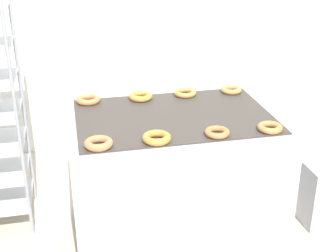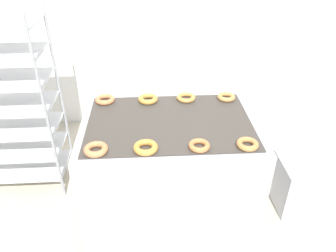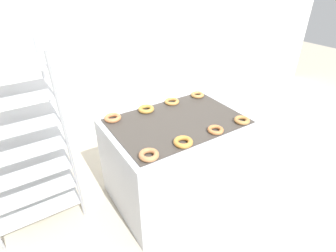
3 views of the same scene
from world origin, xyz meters
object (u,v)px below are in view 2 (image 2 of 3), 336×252
at_px(fryer_machine, 169,169).
at_px(donut_near_midright, 199,146).
at_px(donut_near_left, 96,149).
at_px(donut_near_midleft, 146,147).
at_px(donut_far_midleft, 148,99).
at_px(donut_far_right, 226,97).
at_px(baking_rack_cart, 11,104).
at_px(donut_far_midright, 186,98).
at_px(donut_near_right, 247,144).
at_px(donut_far_left, 105,99).
at_px(glaze_bin, 301,184).

height_order(fryer_machine, donut_near_midright, donut_near_midright).
height_order(donut_near_left, donut_near_midleft, same).
bearing_deg(donut_far_midleft, donut_far_right, -0.12).
bearing_deg(baking_rack_cart, donut_far_midright, -4.77).
distance_m(donut_near_left, donut_near_midleft, 0.30).
distance_m(fryer_machine, donut_far_midright, 0.56).
relative_size(baking_rack_cart, donut_near_right, 11.35).
bearing_deg(donut_far_midright, fryer_machine, -115.33).
xyz_separation_m(fryer_machine, donut_near_right, (0.46, -0.32, 0.44)).
bearing_deg(donut_near_midright, donut_near_left, -179.68).
bearing_deg(donut_near_midleft, donut_far_left, 115.66).
height_order(baking_rack_cart, donut_far_right, baking_rack_cart).
relative_size(donut_near_midleft, donut_far_left, 1.01).
bearing_deg(fryer_machine, glaze_bin, -0.25).
bearing_deg(glaze_bin, baking_rack_cart, 169.29).
distance_m(donut_far_midleft, donut_far_right, 0.60).
distance_m(donut_near_left, donut_far_left, 0.64).
distance_m(donut_near_left, donut_far_right, 1.11).
height_order(fryer_machine, glaze_bin, fryer_machine).
bearing_deg(donut_near_right, donut_far_right, 89.79).
height_order(donut_near_midleft, donut_near_midright, donut_near_midleft).
height_order(fryer_machine, donut_near_right, donut_near_right).
xyz_separation_m(donut_far_left, donut_far_midright, (0.62, -0.00, -0.00)).
xyz_separation_m(donut_near_midright, donut_near_right, (0.30, -0.00, 0.00)).
xyz_separation_m(fryer_machine, baking_rack_cart, (-1.23, 0.43, 0.36)).
height_order(donut_near_left, donut_near_midright, donut_near_left).
bearing_deg(fryer_machine, donut_near_midleft, -117.18).
xyz_separation_m(fryer_machine, donut_far_midleft, (-0.14, 0.31, 0.44)).
xyz_separation_m(donut_near_right, donut_far_left, (-0.93, 0.64, 0.00)).
bearing_deg(donut_far_right, donut_far_left, 179.16).
relative_size(donut_far_left, donut_far_right, 1.09).
relative_size(donut_near_midleft, donut_far_right, 1.10).
bearing_deg(glaze_bin, donut_near_midleft, -165.68).
xyz_separation_m(donut_near_left, donut_near_midleft, (0.30, 0.00, -0.00)).
distance_m(donut_near_midleft, donut_far_left, 0.71).
relative_size(glaze_bin, donut_near_left, 2.93).
bearing_deg(baking_rack_cart, donut_near_midright, -28.23).
bearing_deg(donut_near_midright, donut_far_midright, 91.07).
height_order(baking_rack_cart, donut_near_right, baking_rack_cart).
bearing_deg(donut_near_midleft, fryer_machine, 62.82).
height_order(donut_near_right, donut_far_midright, donut_near_right).
xyz_separation_m(glaze_bin, donut_near_midleft, (-1.23, -0.31, 0.65)).
height_order(donut_far_midleft, donut_far_right, donut_far_midleft).
relative_size(donut_near_left, donut_near_midright, 1.10).
xyz_separation_m(fryer_machine, donut_far_right, (0.46, 0.30, 0.44)).
distance_m(baking_rack_cart, donut_near_midright, 1.58).
height_order(glaze_bin, donut_near_right, donut_near_right).
relative_size(baking_rack_cart, donut_far_midright, 10.61).
distance_m(fryer_machine, donut_near_left, 0.71).
bearing_deg(donut_far_midright, donut_near_left, -133.83).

